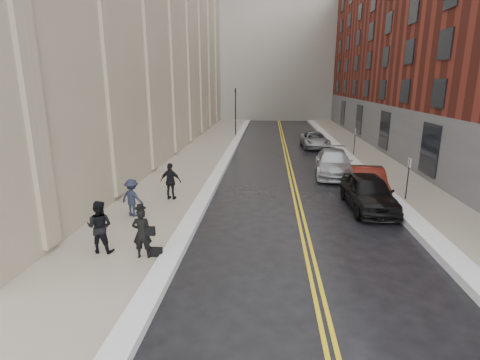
% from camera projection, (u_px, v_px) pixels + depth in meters
% --- Properties ---
extents(ground, '(160.00, 160.00, 0.00)m').
position_uv_depth(ground, '(234.00, 275.00, 11.65)').
color(ground, black).
rests_on(ground, ground).
extents(sidewalk_left, '(4.00, 64.00, 0.15)m').
position_uv_depth(sidewalk_left, '(193.00, 163.00, 27.39)').
color(sidewalk_left, gray).
rests_on(sidewalk_left, ground).
extents(sidewalk_right, '(3.00, 64.00, 0.15)m').
position_uv_depth(sidewalk_right, '(382.00, 166.00, 26.39)').
color(sidewalk_right, gray).
rests_on(sidewalk_right, ground).
extents(lane_stripe_a, '(0.12, 64.00, 0.01)m').
position_uv_depth(lane_stripe_a, '(287.00, 165.00, 26.90)').
color(lane_stripe_a, gold).
rests_on(lane_stripe_a, ground).
extents(lane_stripe_b, '(0.12, 64.00, 0.01)m').
position_uv_depth(lane_stripe_b, '(291.00, 166.00, 26.88)').
color(lane_stripe_b, gold).
rests_on(lane_stripe_b, ground).
extents(snow_ridge_left, '(0.70, 60.80, 0.26)m').
position_uv_depth(snow_ridge_left, '(224.00, 163.00, 27.21)').
color(snow_ridge_left, silver).
rests_on(snow_ridge_left, ground).
extents(snow_ridge_right, '(0.85, 60.80, 0.30)m').
position_uv_depth(snow_ridge_right, '(355.00, 165.00, 26.51)').
color(snow_ridge_right, silver).
rests_on(snow_ridge_right, ground).
extents(building_right, '(14.00, 50.00, 18.00)m').
position_uv_depth(building_right, '(475.00, 41.00, 30.23)').
color(building_right, maroon).
rests_on(building_right, ground).
extents(traffic_signal, '(0.18, 0.15, 5.20)m').
position_uv_depth(traffic_signal, '(235.00, 108.00, 39.98)').
color(traffic_signal, black).
rests_on(traffic_signal, ground).
extents(parking_sign_near, '(0.06, 0.35, 2.23)m').
position_uv_depth(parking_sign_near, '(408.00, 176.00, 18.43)').
color(parking_sign_near, black).
rests_on(parking_sign_near, ground).
extents(parking_sign_far, '(0.06, 0.35, 2.23)m').
position_uv_depth(parking_sign_far, '(355.00, 139.00, 30.00)').
color(parking_sign_far, black).
rests_on(parking_sign_far, ground).
extents(car_black, '(2.06, 4.88, 1.65)m').
position_uv_depth(car_black, '(368.00, 192.00, 17.55)').
color(car_black, black).
rests_on(car_black, ground).
extents(car_maroon, '(2.03, 4.71, 1.51)m').
position_uv_depth(car_maroon, '(368.00, 183.00, 19.48)').
color(car_maroon, '#4F140E').
rests_on(car_maroon, ground).
extents(car_silver_near, '(2.73, 5.65, 1.59)m').
position_uv_depth(car_silver_near, '(334.00, 163.00, 24.02)').
color(car_silver_near, '#A9ADB1').
rests_on(car_silver_near, ground).
extents(car_silver_far, '(2.49, 5.06, 1.38)m').
position_uv_depth(car_silver_far, '(315.00, 140.00, 34.20)').
color(car_silver_far, gray).
rests_on(car_silver_far, ground).
extents(pedestrian_main, '(0.67, 0.48, 1.73)m').
position_uv_depth(pedestrian_main, '(142.00, 233.00, 12.30)').
color(pedestrian_main, black).
rests_on(pedestrian_main, sidewalk_left).
extents(pedestrian_a, '(0.91, 0.72, 1.84)m').
position_uv_depth(pedestrian_a, '(100.00, 227.00, 12.72)').
color(pedestrian_a, black).
rests_on(pedestrian_a, sidewalk_left).
extents(pedestrian_b, '(1.21, 0.91, 1.65)m').
position_uv_depth(pedestrian_b, '(132.00, 198.00, 16.18)').
color(pedestrian_b, black).
rests_on(pedestrian_b, sidewalk_left).
extents(pedestrian_c, '(1.13, 0.60, 1.84)m').
position_uv_depth(pedestrian_c, '(171.00, 181.00, 18.49)').
color(pedestrian_c, black).
rests_on(pedestrian_c, sidewalk_left).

